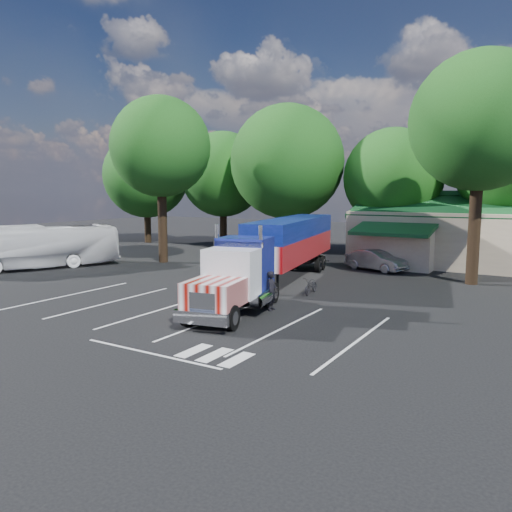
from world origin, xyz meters
The scene contains 12 objects.
ground centered at (0.00, 0.00, 0.00)m, with size 120.00×120.00×0.00m, color black.
tree_row_a centered at (-22.00, 16.50, 7.16)m, with size 9.00×9.00×11.68m.
tree_row_b centered at (-13.00, 17.80, 7.13)m, with size 8.40×8.40×11.35m.
tree_row_c centered at (-5.00, 16.20, 8.04)m, with size 10.00×10.00×13.05m.
tree_row_d centered at (4.00, 17.50, 6.58)m, with size 8.00×8.00×10.60m.
tree_near_left centered at (-10.50, 6.00, 8.81)m, with size 7.60×7.60×12.65m.
tree_near_right centered at (11.50, 8.50, 9.46)m, with size 8.00×8.00×13.50m.
semi_truck centered at (1.99, 2.04, 2.27)m, with size 5.99×19.21×4.01m.
woman centered at (4.50, -3.40, 0.92)m, with size 0.67×0.44×1.84m, color black.
bicycle centered at (4.49, 1.00, 0.45)m, with size 0.59×1.70×0.89m, color black.
tour_bus centered at (-16.00, -1.09, 1.56)m, with size 2.61×11.17×3.11m, color silver.
silver_sedan centered at (5.00, 10.50, 0.73)m, with size 1.54×4.42×1.46m, color #9DA0A5.
Camera 1 is at (15.66, -23.26, 5.55)m, focal length 35.00 mm.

